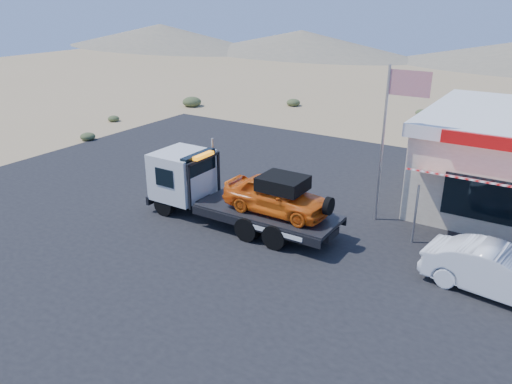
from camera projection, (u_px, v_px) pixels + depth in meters
ground at (212, 234)px, 18.58m from camera, size 120.00×120.00×0.00m
asphalt_lot at (297, 217)px, 19.93m from camera, size 32.00×24.00×0.02m
tow_truck at (235, 191)px, 18.91m from camera, size 7.70×2.28×2.57m
white_sedan at (499, 273)px, 14.59m from camera, size 4.48×2.02×1.43m
flagpole at (390, 128)px, 18.27m from camera, size 1.55×0.10×6.00m
desert_scrub at (119, 122)px, 33.58m from camera, size 25.92×31.07×0.80m
distant_hills at (404, 47)px, 66.03m from camera, size 126.00×48.00×4.20m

